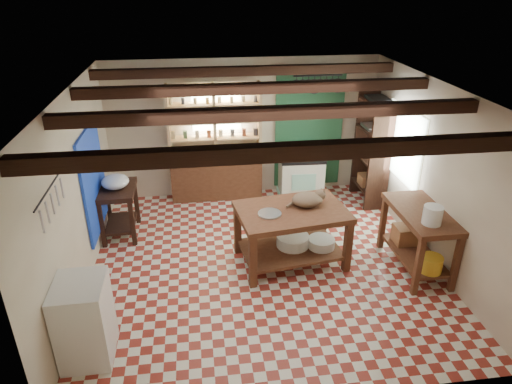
{
  "coord_description": "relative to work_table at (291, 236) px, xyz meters",
  "views": [
    {
      "loc": [
        -0.87,
        -5.68,
        3.93
      ],
      "look_at": [
        -0.06,
        0.3,
        1.03
      ],
      "focal_mm": 32.0,
      "sensor_mm": 36.0,
      "label": 1
    }
  ],
  "objects": [
    {
      "name": "white_bucket",
      "position": [
        1.72,
        -0.75,
        0.63
      ],
      "size": [
        0.25,
        0.25,
        0.25
      ],
      "primitive_type": "cylinder",
      "rotation": [
        0.0,
        0.0,
        0.01
      ],
      "color": "white",
      "rests_on": "right_counter"
    },
    {
      "name": "tall_rack",
      "position": [
        1.87,
        1.83,
        0.56
      ],
      "size": [
        0.4,
        0.86,
        2.0
      ],
      "primitive_type": "cube",
      "color": "#331B11",
      "rests_on": "floor"
    },
    {
      "name": "utensil_rail",
      "position": [
        -2.85,
        -1.17,
        1.34
      ],
      "size": [
        0.06,
        0.9,
        0.28
      ],
      "primitive_type": "cube",
      "color": "black",
      "rests_on": "wall_left"
    },
    {
      "name": "white_cabinet",
      "position": [
        -2.63,
        -1.53,
        0.05
      ],
      "size": [
        0.55,
        0.66,
        0.97
      ],
      "primitive_type": "cube",
      "rotation": [
        0.0,
        0.0,
        0.01
      ],
      "color": "white",
      "rests_on": "floor"
    },
    {
      "name": "wall_right",
      "position": [
        2.09,
        0.03,
        0.86
      ],
      "size": [
        0.04,
        5.0,
        2.6
      ],
      "primitive_type": "cube",
      "color": "beige",
      "rests_on": "floor"
    },
    {
      "name": "prep_table",
      "position": [
        -2.61,
        1.15,
        -0.01
      ],
      "size": [
        0.59,
        0.85,
        0.85
      ],
      "primitive_type": "cube",
      "rotation": [
        0.0,
        0.0,
        0.02
      ],
      "color": "#331B11",
      "rests_on": "floor"
    },
    {
      "name": "basin_large",
      "position": [
        0.04,
        0.06,
        -0.12
      ],
      "size": [
        0.55,
        0.55,
        0.17
      ],
      "primitive_type": "cylinder",
      "rotation": [
        0.0,
        0.0,
        0.14
      ],
      "color": "white",
      "rests_on": "work_table"
    },
    {
      "name": "basin_small",
      "position": [
        0.46,
        -0.04,
        -0.14
      ],
      "size": [
        0.45,
        0.45,
        0.14
      ],
      "primitive_type": "cylinder",
      "rotation": [
        0.0,
        0.0,
        0.14
      ],
      "color": "white",
      "rests_on": "work_table"
    },
    {
      "name": "window_back",
      "position": [
        -0.91,
        2.51,
        1.26
      ],
      "size": [
        0.9,
        0.02,
        0.8
      ],
      "primitive_type": "cube",
      "color": "#B6C6B0",
      "rests_on": "wall_back"
    },
    {
      "name": "work_table",
      "position": [
        0.0,
        0.0,
        0.0
      ],
      "size": [
        1.67,
        1.23,
        0.88
      ],
      "primitive_type": "cube",
      "rotation": [
        0.0,
        0.0,
        0.14
      ],
      "color": "brown",
      "rests_on": "floor"
    },
    {
      "name": "enamel_bowl",
      "position": [
        -2.61,
        1.15,
        0.52
      ],
      "size": [
        0.44,
        0.44,
        0.22
      ],
      "primitive_type": "ellipsoid",
      "rotation": [
        0.0,
        0.0,
        0.02
      ],
      "color": "white",
      "rests_on": "prep_table"
    },
    {
      "name": "green_wall_patch",
      "position": [
        0.84,
        2.5,
        0.81
      ],
      "size": [
        1.3,
        0.04,
        2.3
      ],
      "primitive_type": "cube",
      "color": "#205130",
      "rests_on": "wall_back"
    },
    {
      "name": "wall_front",
      "position": [
        -0.41,
        -2.47,
        0.86
      ],
      "size": [
        5.0,
        0.04,
        2.6
      ],
      "primitive_type": "cube",
      "color": "beige",
      "rests_on": "floor"
    },
    {
      "name": "cat",
      "position": [
        0.24,
        0.08,
        0.54
      ],
      "size": [
        0.53,
        0.47,
        0.2
      ],
      "primitive_type": "ellipsoid",
      "rotation": [
        0.0,
        0.0,
        0.31
      ],
      "color": "#876A4E",
      "rests_on": "work_table"
    },
    {
      "name": "steel_tray",
      "position": [
        -0.34,
        -0.1,
        0.45
      ],
      "size": [
        0.38,
        0.38,
        0.02
      ],
      "primitive_type": "cylinder",
      "rotation": [
        0.0,
        0.0,
        0.14
      ],
      "color": "#B9B9C2",
      "rests_on": "work_table"
    },
    {
      "name": "floor",
      "position": [
        -0.41,
        0.03,
        -0.45
      ],
      "size": [
        5.0,
        5.0,
        0.02
      ],
      "primitive_type": "cube",
      "color": "maroon",
      "rests_on": "ground"
    },
    {
      "name": "wall_back",
      "position": [
        -0.41,
        2.53,
        0.86
      ],
      "size": [
        5.0,
        0.04,
        2.6
      ],
      "primitive_type": "cube",
      "color": "beige",
      "rests_on": "floor"
    },
    {
      "name": "wicker_basket",
      "position": [
        1.76,
        -0.1,
        -0.05
      ],
      "size": [
        0.39,
        0.31,
        0.27
      ],
      "primitive_type": "cube",
      "rotation": [
        0.0,
        0.0,
        0.01
      ],
      "color": "#99623D",
      "rests_on": "right_counter"
    },
    {
      "name": "kettle_left",
      "position": [
        0.4,
        2.19,
        0.49
      ],
      "size": [
        0.21,
        0.21,
        0.23
      ],
      "primitive_type": "cylinder",
      "rotation": [
        0.0,
        0.0,
        -0.04
      ],
      "color": "#B9B9C2",
      "rests_on": "stove"
    },
    {
      "name": "ceiling_beams",
      "position": [
        -0.41,
        0.03,
        2.04
      ],
      "size": [
        5.0,
        3.8,
        0.15
      ],
      "primitive_type": "cube",
      "color": "#331B11",
      "rests_on": "ceiling"
    },
    {
      "name": "right_counter",
      "position": [
        1.77,
        -0.4,
        0.03
      ],
      "size": [
        0.66,
        1.32,
        0.94
      ],
      "primitive_type": "cube",
      "rotation": [
        0.0,
        0.0,
        0.01
      ],
      "color": "brown",
      "rests_on": "floor"
    },
    {
      "name": "wall_left",
      "position": [
        -2.91,
        0.03,
        0.86
      ],
      "size": [
        0.04,
        5.0,
        2.6
      ],
      "primitive_type": "cube",
      "color": "beige",
      "rests_on": "floor"
    },
    {
      "name": "ceiling",
      "position": [
        -0.41,
        0.03,
        2.16
      ],
      "size": [
        5.0,
        5.0,
        0.02
      ],
      "primitive_type": "cube",
      "color": "#4F4E54",
      "rests_on": "wall_back"
    },
    {
      "name": "pot_rack",
      "position": [
        0.84,
        2.08,
        1.74
      ],
      "size": [
        0.86,
        0.12,
        0.36
      ],
      "primitive_type": "cube",
      "color": "black",
      "rests_on": "ceiling"
    },
    {
      "name": "blue_wall_patch",
      "position": [
        -2.88,
        0.93,
        0.66
      ],
      "size": [
        0.04,
        1.4,
        1.6
      ],
      "primitive_type": "cube",
      "color": "blue",
      "rests_on": "wall_left"
    },
    {
      "name": "stove",
      "position": [
        0.65,
        2.18,
        -0.03
      ],
      "size": [
        0.85,
        0.59,
        0.81
      ],
      "primitive_type": "cube",
      "rotation": [
        0.0,
        0.0,
        -0.04
      ],
      "color": "beige",
      "rests_on": "floor"
    },
    {
      "name": "window_right",
      "position": [
        2.07,
        1.03,
        0.96
      ],
      "size": [
        0.02,
        1.3,
        1.2
      ],
      "primitive_type": "cube",
      "color": "#B6C6B0",
      "rests_on": "wall_right"
    },
    {
      "name": "kettle_right",
      "position": [
        0.75,
        2.17,
        0.46
      ],
      "size": [
        0.15,
        0.15,
        0.18
      ],
      "primitive_type": "cylinder",
      "rotation": [
        0.0,
        0.0,
        -0.04
      ],
      "color": "black",
      "rests_on": "stove"
    },
    {
      "name": "shelving_unit",
      "position": [
        -0.96,
        2.34,
        0.66
      ],
      "size": [
        1.7,
        0.34,
        2.2
      ],
      "primitive_type": "cube",
      "color": "tan",
      "rests_on": "floor"
    },
    {
      "name": "yellow_tub",
      "position": [
        1.77,
        -0.85,
        -0.08
      ],
      "size": [
        0.31,
        0.31,
        0.22
      ],
      "primitive_type": "cylinder",
      "rotation": [
        0.0,
        0.0,
        0.01
      ],
      "color": "gold",
      "rests_on": "right_counter"
    }
  ]
}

